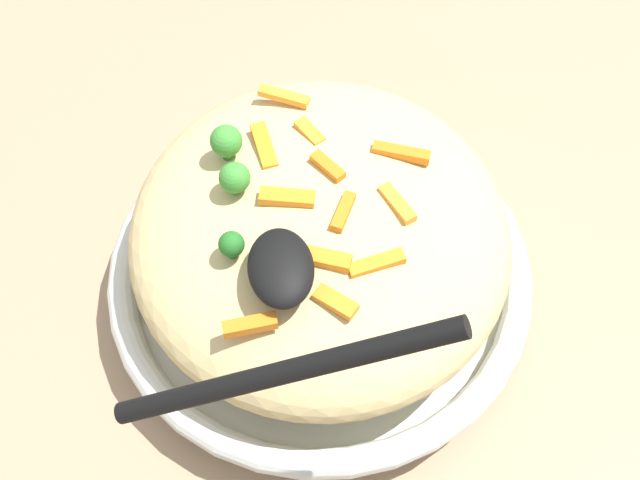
% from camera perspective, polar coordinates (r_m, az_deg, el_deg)
% --- Properties ---
extents(ground_plane, '(2.40, 2.40, 0.00)m').
position_cam_1_polar(ground_plane, '(0.68, -0.00, -3.57)').
color(ground_plane, '#9E7F60').
extents(serving_bowl, '(0.31, 0.31, 0.05)m').
position_cam_1_polar(serving_bowl, '(0.66, -0.00, -2.51)').
color(serving_bowl, silver).
rests_on(serving_bowl, ground_plane).
extents(pasta_mound, '(0.27, 0.26, 0.09)m').
position_cam_1_polar(pasta_mound, '(0.61, -0.00, 0.34)').
color(pasta_mound, '#D1BA7A').
rests_on(pasta_mound, serving_bowl).
extents(carrot_piece_0, '(0.03, 0.03, 0.01)m').
position_cam_1_polar(carrot_piece_0, '(0.53, 0.76, -4.01)').
color(carrot_piece_0, orange).
rests_on(carrot_piece_0, pasta_mound).
extents(carrot_piece_1, '(0.02, 0.04, 0.01)m').
position_cam_1_polar(carrot_piece_1, '(0.54, -0.09, -1.14)').
color(carrot_piece_1, orange).
rests_on(carrot_piece_1, pasta_mound).
extents(carrot_piece_2, '(0.02, 0.04, 0.01)m').
position_cam_1_polar(carrot_piece_2, '(0.55, 3.64, -1.51)').
color(carrot_piece_2, orange).
rests_on(carrot_piece_2, pasta_mound).
extents(carrot_piece_3, '(0.03, 0.02, 0.01)m').
position_cam_1_polar(carrot_piece_3, '(0.56, 1.50, 1.80)').
color(carrot_piece_3, orange).
rests_on(carrot_piece_3, pasta_mound).
extents(carrot_piece_4, '(0.03, 0.02, 0.01)m').
position_cam_1_polar(carrot_piece_4, '(0.58, 0.50, 4.73)').
color(carrot_piece_4, orange).
rests_on(carrot_piece_4, pasta_mound).
extents(carrot_piece_5, '(0.02, 0.04, 0.01)m').
position_cam_1_polar(carrot_piece_5, '(0.60, 5.23, 5.59)').
color(carrot_piece_5, orange).
rests_on(carrot_piece_5, pasta_mound).
extents(carrot_piece_6, '(0.04, 0.02, 0.01)m').
position_cam_1_polar(carrot_piece_6, '(0.60, -3.60, 5.99)').
color(carrot_piece_6, orange).
rests_on(carrot_piece_6, pasta_mound).
extents(carrot_piece_7, '(0.02, 0.04, 0.01)m').
position_cam_1_polar(carrot_piece_7, '(0.56, -2.09, 2.49)').
color(carrot_piece_7, orange).
rests_on(carrot_piece_7, pasta_mound).
extents(carrot_piece_8, '(0.03, 0.02, 0.01)m').
position_cam_1_polar(carrot_piece_8, '(0.57, 4.97, 2.32)').
color(carrot_piece_8, orange).
rests_on(carrot_piece_8, pasta_mound).
extents(carrot_piece_9, '(0.03, 0.02, 0.01)m').
position_cam_1_polar(carrot_piece_9, '(0.60, -1.02, 6.88)').
color(carrot_piece_9, orange).
rests_on(carrot_piece_9, pasta_mound).
extents(carrot_piece_10, '(0.02, 0.04, 0.01)m').
position_cam_1_polar(carrot_piece_10, '(0.63, -2.34, 9.21)').
color(carrot_piece_10, orange).
rests_on(carrot_piece_10, pasta_mound).
extents(carrot_piece_11, '(0.01, 0.03, 0.01)m').
position_cam_1_polar(carrot_piece_11, '(0.53, -4.53, -5.46)').
color(carrot_piece_11, orange).
rests_on(carrot_piece_11, pasta_mound).
extents(broccoli_floret_0, '(0.02, 0.02, 0.03)m').
position_cam_1_polar(broccoli_floret_0, '(0.57, -5.50, 3.97)').
color(broccoli_floret_0, '#377928').
rests_on(broccoli_floret_0, pasta_mound).
extents(broccoli_floret_1, '(0.02, 0.02, 0.02)m').
position_cam_1_polar(broccoli_floret_1, '(0.54, -5.70, -0.30)').
color(broccoli_floret_1, '#205B1C').
rests_on(broccoli_floret_1, pasta_mound).
extents(broccoli_floret_2, '(0.02, 0.02, 0.03)m').
position_cam_1_polar(broccoli_floret_2, '(0.59, -6.04, 6.31)').
color(broccoli_floret_2, '#377928').
rests_on(broccoli_floret_2, pasta_mound).
extents(serving_spoon, '(0.13, 0.18, 0.10)m').
position_cam_1_polar(serving_spoon, '(0.50, -2.54, -4.32)').
color(serving_spoon, black).
rests_on(serving_spoon, pasta_mound).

